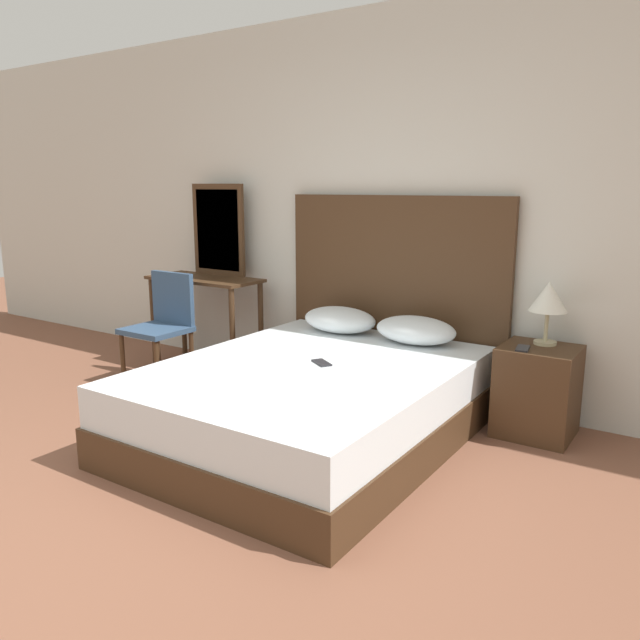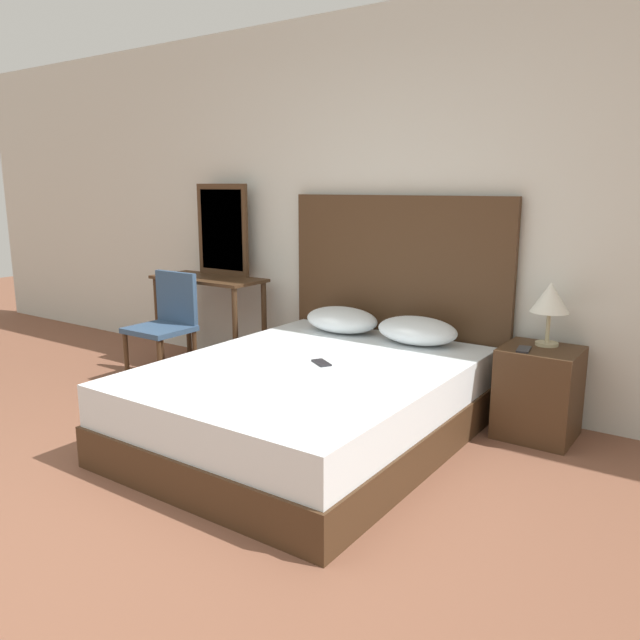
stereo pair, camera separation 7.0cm
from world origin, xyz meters
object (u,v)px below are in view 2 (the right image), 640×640
at_px(table_lamp, 550,299).
at_px(vanity_desk, 209,295).
at_px(phone_on_nightstand, 524,349).
at_px(phone_on_bed, 321,363).
at_px(bed, 310,402).
at_px(chair, 167,319).
at_px(nightstand, 538,393).

distance_m(table_lamp, vanity_desk, 2.71).
xyz_separation_m(phone_on_nightstand, vanity_desk, (-2.62, 0.07, 0.05)).
bearing_deg(vanity_desk, table_lamp, 2.60).
bearing_deg(phone_on_nightstand, table_lamp, 67.05).
xyz_separation_m(table_lamp, phone_on_nightstand, (-0.08, -0.19, -0.28)).
xyz_separation_m(phone_on_bed, table_lamp, (1.06, 0.85, 0.36)).
xyz_separation_m(bed, phone_on_nightstand, (1.03, 0.72, 0.33)).
xyz_separation_m(phone_on_nightstand, chair, (-2.64, -0.38, -0.08)).
height_order(bed, vanity_desk, vanity_desk).
distance_m(phone_on_nightstand, chair, 2.66).
xyz_separation_m(vanity_desk, chair, (-0.02, -0.44, -0.13)).
distance_m(nightstand, vanity_desk, 2.71).
relative_size(bed, phone_on_nightstand, 12.94).
height_order(phone_on_bed, nightstand, nightstand).
bearing_deg(phone_on_nightstand, phone_on_bed, -146.15).
xyz_separation_m(nightstand, vanity_desk, (-2.69, -0.04, 0.34)).
bearing_deg(bed, phone_on_bed, 52.59).
height_order(bed, phone_on_bed, phone_on_bed).
height_order(phone_on_bed, vanity_desk, vanity_desk).
relative_size(table_lamp, phone_on_nightstand, 2.41).
relative_size(phone_on_bed, table_lamp, 0.43).
height_order(table_lamp, phone_on_nightstand, table_lamp).
bearing_deg(phone_on_nightstand, vanity_desk, 178.56).
distance_m(phone_on_bed, chair, 1.68).
distance_m(table_lamp, chair, 2.80).
distance_m(phone_on_bed, vanity_desk, 1.79).
height_order(phone_on_nightstand, vanity_desk, vanity_desk).
relative_size(vanity_desk, chair, 1.15).
relative_size(bed, chair, 2.46).
bearing_deg(nightstand, bed, -143.34).
bearing_deg(phone_on_bed, table_lamp, 38.57).
xyz_separation_m(phone_on_bed, vanity_desk, (-1.63, 0.73, 0.14)).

